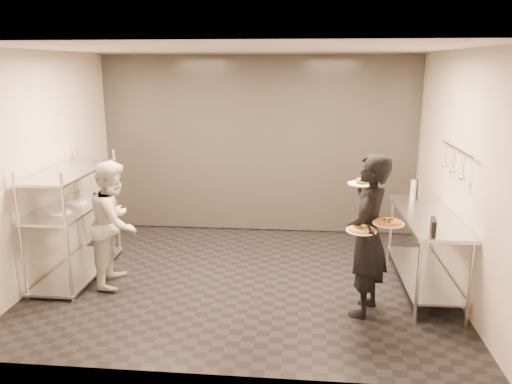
# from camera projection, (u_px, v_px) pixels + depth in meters

# --- Properties ---
(room_shell) EXTENTS (5.00, 4.00, 2.80)m
(room_shell) POSITION_uv_depth(u_px,v_px,m) (253.00, 154.00, 7.06)
(room_shell) COLOR black
(room_shell) RESTS_ON ground
(pass_rack) EXTENTS (0.60, 1.60, 1.50)m
(pass_rack) POSITION_uv_depth(u_px,v_px,m) (74.00, 216.00, 6.28)
(pass_rack) COLOR silver
(pass_rack) RESTS_ON ground
(prep_counter) EXTENTS (0.60, 1.80, 0.92)m
(prep_counter) POSITION_uv_depth(u_px,v_px,m) (426.00, 238.00, 5.91)
(prep_counter) COLOR silver
(prep_counter) RESTS_ON ground
(utensil_rail) EXTENTS (0.07, 1.20, 0.31)m
(utensil_rail) POSITION_uv_depth(u_px,v_px,m) (455.00, 162.00, 5.66)
(utensil_rail) COLOR silver
(utensil_rail) RESTS_ON room_shell
(waiter) EXTENTS (0.62, 0.74, 1.75)m
(waiter) POSITION_uv_depth(u_px,v_px,m) (367.00, 236.00, 5.24)
(waiter) COLOR black
(waiter) RESTS_ON ground
(chef) EXTENTS (0.64, 0.79, 1.53)m
(chef) POSITION_uv_depth(u_px,v_px,m) (115.00, 223.00, 6.03)
(chef) COLOR beige
(chef) RESTS_ON ground
(pizza_plate_near) EXTENTS (0.31, 0.31, 0.05)m
(pizza_plate_near) POSITION_uv_depth(u_px,v_px,m) (361.00, 230.00, 4.97)
(pizza_plate_near) COLOR white
(pizza_plate_near) RESTS_ON waiter
(pizza_plate_far) EXTENTS (0.31, 0.31, 0.05)m
(pizza_plate_far) POSITION_uv_depth(u_px,v_px,m) (388.00, 222.00, 5.01)
(pizza_plate_far) COLOR white
(pizza_plate_far) RESTS_ON waiter
(salad_plate) EXTENTS (0.31, 0.31, 0.07)m
(salad_plate) POSITION_uv_depth(u_px,v_px,m) (362.00, 182.00, 5.38)
(salad_plate) COLOR white
(salad_plate) RESTS_ON waiter
(pos_monitor) EXTENTS (0.08, 0.23, 0.16)m
(pos_monitor) POSITION_uv_depth(u_px,v_px,m) (433.00, 227.00, 5.14)
(pos_monitor) COLOR black
(pos_monitor) RESTS_ON prep_counter
(bottle_green) EXTENTS (0.07, 0.07, 0.25)m
(bottle_green) POSITION_uv_depth(u_px,v_px,m) (413.00, 190.00, 6.47)
(bottle_green) COLOR #929F92
(bottle_green) RESTS_ON prep_counter
(bottle_clear) EXTENTS (0.05, 0.05, 0.17)m
(bottle_clear) POSITION_uv_depth(u_px,v_px,m) (418.00, 191.00, 6.59)
(bottle_clear) COLOR #929F92
(bottle_clear) RESTS_ON prep_counter
(bottle_dark) EXTENTS (0.07, 0.07, 0.25)m
(bottle_dark) POSITION_uv_depth(u_px,v_px,m) (415.00, 189.00, 6.54)
(bottle_dark) COLOR black
(bottle_dark) RESTS_ON prep_counter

